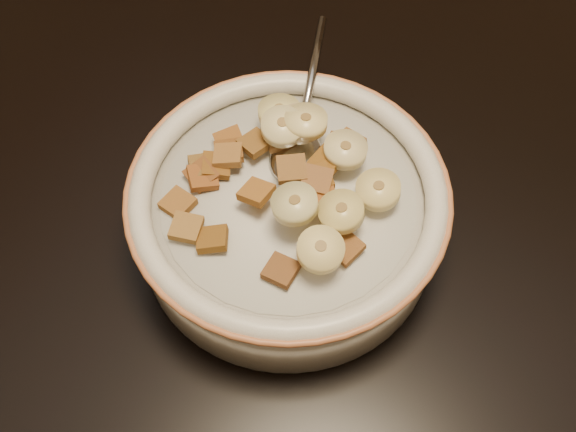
% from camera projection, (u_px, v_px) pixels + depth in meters
% --- Properties ---
extents(floor, '(4.00, 4.50, 0.10)m').
position_uv_depth(floor, '(258.00, 359.00, 1.34)').
color(floor, '#422816').
rests_on(floor, ground).
extents(table, '(1.42, 0.93, 0.04)m').
position_uv_depth(table, '(229.00, 58.00, 0.68)').
color(table, black).
rests_on(table, floor).
extents(cereal_bowl, '(0.22, 0.22, 0.05)m').
position_uv_depth(cereal_bowl, '(288.00, 219.00, 0.53)').
color(cereal_bowl, silver).
rests_on(cereal_bowl, table).
extents(milk, '(0.18, 0.18, 0.00)m').
position_uv_depth(milk, '(288.00, 199.00, 0.51)').
color(milk, silver).
rests_on(milk, cereal_bowl).
extents(spoon, '(0.05, 0.06, 0.01)m').
position_uv_depth(spoon, '(296.00, 156.00, 0.53)').
color(spoon, '#A5A5A5').
rests_on(spoon, cereal_bowl).
extents(cereal_square_0, '(0.03, 0.03, 0.01)m').
position_uv_depth(cereal_square_0, '(230.00, 142.00, 0.53)').
color(cereal_square_0, brown).
rests_on(cereal_square_0, milk).
extents(cereal_square_1, '(0.02, 0.02, 0.01)m').
position_uv_depth(cereal_square_1, '(186.00, 228.00, 0.49)').
color(cereal_square_1, olive).
rests_on(cereal_square_1, milk).
extents(cereal_square_2, '(0.03, 0.03, 0.01)m').
position_uv_depth(cereal_square_2, '(321.00, 196.00, 0.49)').
color(cereal_square_2, brown).
rests_on(cereal_square_2, milk).
extents(cereal_square_3, '(0.03, 0.03, 0.01)m').
position_uv_depth(cereal_square_3, '(216.00, 165.00, 0.52)').
color(cereal_square_3, brown).
rests_on(cereal_square_3, milk).
extents(cereal_square_4, '(0.02, 0.02, 0.01)m').
position_uv_depth(cereal_square_4, '(341.00, 145.00, 0.52)').
color(cereal_square_4, brown).
rests_on(cereal_square_4, milk).
extents(cereal_square_5, '(0.03, 0.03, 0.01)m').
position_uv_depth(cereal_square_5, '(345.00, 247.00, 0.48)').
color(cereal_square_5, brown).
rests_on(cereal_square_5, milk).
extents(cereal_square_6, '(0.03, 0.03, 0.01)m').
position_uv_depth(cereal_square_6, '(298.00, 130.00, 0.53)').
color(cereal_square_6, '#61300F').
rests_on(cereal_square_6, milk).
extents(cereal_square_7, '(0.03, 0.03, 0.01)m').
position_uv_depth(cereal_square_7, '(317.00, 178.00, 0.50)').
color(cereal_square_7, brown).
rests_on(cereal_square_7, milk).
extents(cereal_square_8, '(0.02, 0.02, 0.01)m').
position_uv_depth(cereal_square_8, '(178.00, 203.00, 0.50)').
color(cereal_square_8, brown).
rests_on(cereal_square_8, milk).
extents(cereal_square_9, '(0.03, 0.03, 0.01)m').
position_uv_depth(cereal_square_9, '(229.00, 152.00, 0.52)').
color(cereal_square_9, brown).
rests_on(cereal_square_9, milk).
extents(cereal_square_10, '(0.03, 0.03, 0.01)m').
position_uv_depth(cereal_square_10, '(228.00, 155.00, 0.52)').
color(cereal_square_10, brown).
rests_on(cereal_square_10, milk).
extents(cereal_square_11, '(0.03, 0.03, 0.01)m').
position_uv_depth(cereal_square_11, '(213.00, 239.00, 0.48)').
color(cereal_square_11, brown).
rests_on(cereal_square_11, milk).
extents(cereal_square_12, '(0.03, 0.03, 0.01)m').
position_uv_depth(cereal_square_12, '(203.00, 178.00, 0.51)').
color(cereal_square_12, brown).
rests_on(cereal_square_12, milk).
extents(cereal_square_13, '(0.03, 0.03, 0.01)m').
position_uv_depth(cereal_square_13, '(202.00, 175.00, 0.51)').
color(cereal_square_13, brown).
rests_on(cereal_square_13, milk).
extents(cereal_square_14, '(0.02, 0.03, 0.01)m').
position_uv_depth(cereal_square_14, '(327.00, 161.00, 0.51)').
color(cereal_square_14, brown).
rests_on(cereal_square_14, milk).
extents(cereal_square_15, '(0.02, 0.02, 0.01)m').
position_uv_depth(cereal_square_15, '(256.00, 192.00, 0.49)').
color(cereal_square_15, '#8A5716').
rests_on(cereal_square_15, milk).
extents(cereal_square_16, '(0.03, 0.03, 0.01)m').
position_uv_depth(cereal_square_16, '(204.00, 166.00, 0.52)').
color(cereal_square_16, brown).
rests_on(cereal_square_16, milk).
extents(cereal_square_17, '(0.02, 0.02, 0.01)m').
position_uv_depth(cereal_square_17, '(281.00, 270.00, 0.47)').
color(cereal_square_17, brown).
rests_on(cereal_square_17, milk).
extents(cereal_square_18, '(0.03, 0.03, 0.01)m').
position_uv_depth(cereal_square_18, '(348.00, 143.00, 0.53)').
color(cereal_square_18, brown).
rests_on(cereal_square_18, milk).
extents(cereal_square_19, '(0.02, 0.02, 0.01)m').
position_uv_depth(cereal_square_19, '(317.00, 181.00, 0.49)').
color(cereal_square_19, brown).
rests_on(cereal_square_19, milk).
extents(cereal_square_20, '(0.03, 0.03, 0.01)m').
position_uv_depth(cereal_square_20, '(292.00, 169.00, 0.49)').
color(cereal_square_20, olive).
rests_on(cereal_square_20, milk).
extents(cereal_square_21, '(0.03, 0.03, 0.01)m').
position_uv_depth(cereal_square_21, '(279.00, 139.00, 0.53)').
color(cereal_square_21, brown).
rests_on(cereal_square_21, milk).
extents(cereal_square_22, '(0.03, 0.03, 0.01)m').
position_uv_depth(cereal_square_22, '(255.00, 143.00, 0.52)').
color(cereal_square_22, brown).
rests_on(cereal_square_22, milk).
extents(banana_slice_0, '(0.04, 0.04, 0.02)m').
position_uv_depth(banana_slice_0, '(341.00, 212.00, 0.48)').
color(banana_slice_0, tan).
rests_on(banana_slice_0, milk).
extents(banana_slice_1, '(0.04, 0.04, 0.01)m').
position_uv_depth(banana_slice_1, '(282.00, 127.00, 0.51)').
color(banana_slice_1, beige).
rests_on(banana_slice_1, milk).
extents(banana_slice_2, '(0.04, 0.04, 0.01)m').
position_uv_depth(banana_slice_2, '(279.00, 112.00, 0.52)').
color(banana_slice_2, '#D0C783').
rests_on(banana_slice_2, milk).
extents(banana_slice_3, '(0.03, 0.03, 0.01)m').
position_uv_depth(banana_slice_3, '(378.00, 190.00, 0.49)').
color(banana_slice_3, '#E3C277').
rests_on(banana_slice_3, milk).
extents(banana_slice_4, '(0.04, 0.04, 0.01)m').
position_uv_depth(banana_slice_4, '(295.00, 204.00, 0.47)').
color(banana_slice_4, beige).
rests_on(banana_slice_4, milk).
extents(banana_slice_5, '(0.03, 0.04, 0.02)m').
position_uv_depth(banana_slice_5, '(321.00, 250.00, 0.46)').
color(banana_slice_5, '#E5D385').
rests_on(banana_slice_5, milk).
extents(banana_slice_6, '(0.04, 0.04, 0.01)m').
position_uv_depth(banana_slice_6, '(345.00, 150.00, 0.51)').
color(banana_slice_6, '#D0BA8D').
rests_on(banana_slice_6, milk).
extents(banana_slice_7, '(0.03, 0.03, 0.01)m').
position_uv_depth(banana_slice_7, '(300.00, 123.00, 0.52)').
color(banana_slice_7, beige).
rests_on(banana_slice_7, milk).
extents(banana_slice_8, '(0.04, 0.04, 0.01)m').
position_uv_depth(banana_slice_8, '(306.00, 122.00, 0.51)').
color(banana_slice_8, '#F4E484').
rests_on(banana_slice_8, milk).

